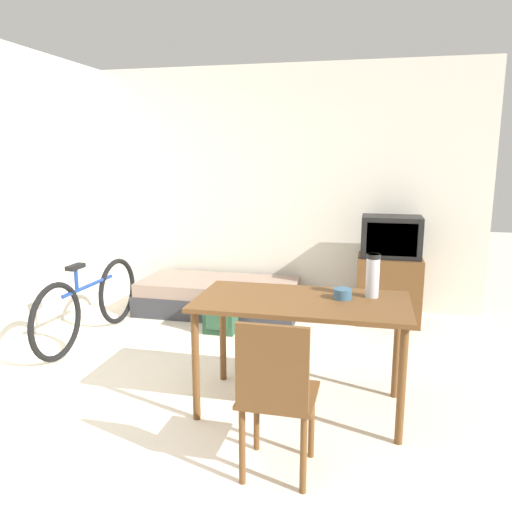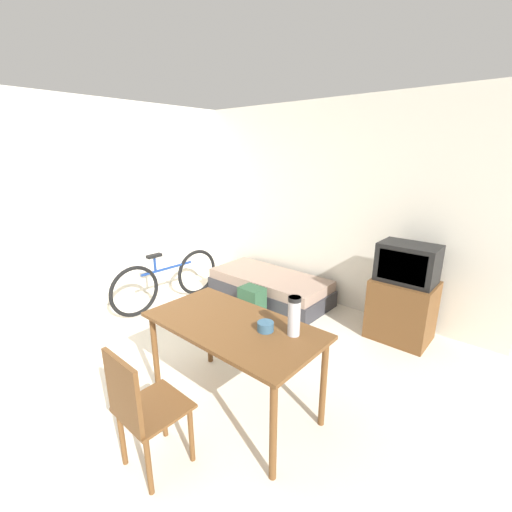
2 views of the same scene
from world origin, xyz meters
The scene contains 11 objects.
ground_plane centered at (0.00, 0.00, 0.00)m, with size 20.00×20.00×0.00m, color beige.
wall_back centered at (0.00, 3.48, 1.35)m, with size 4.90×0.06×2.70m.
wall_left centered at (-1.98, 1.72, 1.35)m, with size 0.06×4.45×2.70m.
daybed centered at (-0.39, 2.97, 0.18)m, with size 1.77×0.80×0.37m.
tv centered at (1.43, 3.08, 0.52)m, with size 0.65×0.52×1.11m.
dining_table centered at (0.79, 1.04, 0.69)m, with size 1.41×0.74×0.78m.
wooden_chair centered at (0.77, 0.23, 0.51)m, with size 0.41×0.41×0.91m.
bicycle centered at (-1.33, 1.90, 0.35)m, with size 0.11×1.68×0.76m.
thermos_flask centered at (1.25, 1.21, 0.94)m, with size 0.09×0.09×0.30m.
mate_bowl centered at (1.05, 1.12, 0.81)m, with size 0.12×0.12×0.07m.
backpack centered at (-0.19, 2.36, 0.20)m, with size 0.30×0.26×0.40m.
Camera 1 is at (1.21, -2.14, 1.72)m, focal length 35.00 mm.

